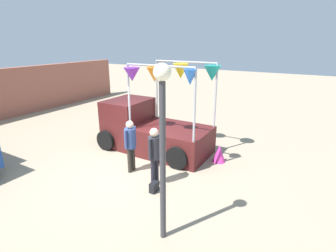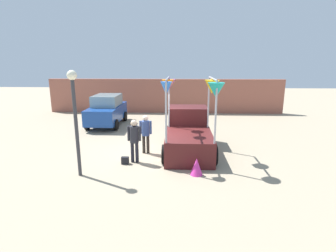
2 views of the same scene
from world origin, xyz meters
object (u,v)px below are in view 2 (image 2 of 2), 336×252
(person_customer, at_px, (134,137))
(handbag, at_px, (125,160))
(vendor_truck, at_px, (188,131))
(parked_car, at_px, (107,110))
(person_vendor, at_px, (146,131))
(folded_kite_bundle_magenta, at_px, (197,167))
(street_lamp, at_px, (75,108))

(person_customer, height_order, handbag, person_customer)
(person_customer, xyz_separation_m, handbag, (-0.35, -0.20, -0.90))
(vendor_truck, bearing_deg, parked_car, 137.06)
(person_vendor, relative_size, handbag, 5.98)
(parked_car, relative_size, handbag, 14.29)
(parked_car, xyz_separation_m, folded_kite_bundle_magenta, (5.13, -7.29, -0.64))
(vendor_truck, distance_m, parked_car, 6.72)
(parked_car, xyz_separation_m, person_vendor, (3.08, -5.12, 0.07))
(person_customer, xyz_separation_m, person_vendor, (0.30, 1.08, -0.02))
(vendor_truck, relative_size, street_lamp, 1.16)
(street_lamp, relative_size, folded_kite_bundle_magenta, 6.01)
(parked_car, xyz_separation_m, person_customer, (2.78, -6.20, 0.09))
(handbag, bearing_deg, person_customer, 29.74)
(handbag, distance_m, folded_kite_bundle_magenta, 2.85)
(vendor_truck, relative_size, folded_kite_bundle_magenta, 6.98)
(handbag, xyz_separation_m, street_lamp, (-1.35, -1.12, 2.24))
(person_vendor, bearing_deg, person_customer, -105.68)
(handbag, bearing_deg, parked_car, 110.76)
(vendor_truck, distance_m, person_customer, 2.69)
(vendor_truck, xyz_separation_m, parked_car, (-4.92, 4.58, 0.05))
(person_vendor, distance_m, handbag, 1.68)
(street_lamp, bearing_deg, person_customer, 37.69)
(person_customer, bearing_deg, vendor_truck, 37.15)
(person_customer, bearing_deg, person_vendor, 74.32)
(parked_car, height_order, person_customer, parked_car)
(vendor_truck, height_order, person_vendor, vendor_truck)
(parked_car, relative_size, person_vendor, 2.39)
(parked_car, bearing_deg, street_lamp, -81.88)
(parked_car, bearing_deg, person_customer, -65.88)
(vendor_truck, height_order, street_lamp, street_lamp)
(parked_car, bearing_deg, vendor_truck, -42.94)
(parked_car, distance_m, folded_kite_bundle_magenta, 8.94)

